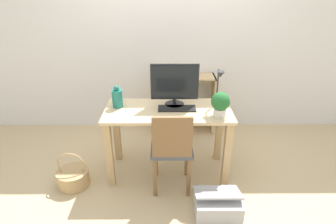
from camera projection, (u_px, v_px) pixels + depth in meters
The scene contains 12 objects.
ground_plane at pixel (168, 170), 3.15m from camera, with size 10.00×10.00×0.00m, color #CCB284.
wall_back at pixel (168, 34), 3.58m from camera, with size 8.00×0.05×2.60m.
desk at pixel (168, 124), 2.89m from camera, with size 1.28×0.58×0.75m.
monitor at pixel (175, 84), 2.82m from camera, with size 0.48×0.20×0.44m.
keyboard at pixel (177, 108), 2.83m from camera, with size 0.38×0.15×0.02m.
vase at pixel (117, 98), 2.84m from camera, with size 0.11×0.11×0.23m.
desk_lamp at pixel (219, 85), 2.78m from camera, with size 0.10×0.19×0.39m.
potted_plant at pixel (220, 103), 2.63m from camera, with size 0.18×0.18×0.24m.
chair at pixel (172, 148), 2.67m from camera, with size 0.40×0.40×0.88m.
bookshelf at pixel (172, 105), 3.81m from camera, with size 0.82×0.28×0.80m.
basket at pixel (73, 177), 2.89m from camera, with size 0.32×0.32×0.39m.
storage_box at pixel (217, 205), 2.52m from camera, with size 0.41×0.37×0.26m.
Camera 1 is at (-0.01, -2.55, 1.96)m, focal length 30.00 mm.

